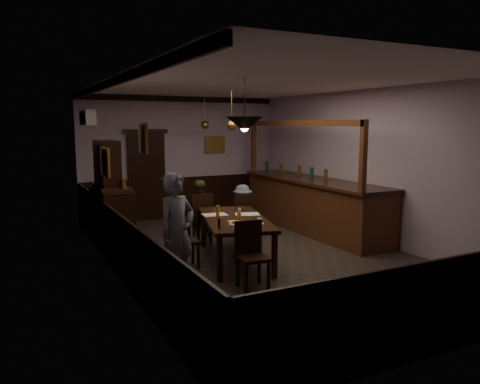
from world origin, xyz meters
TOP-DOWN VIEW (x-y plane):
  - room at (0.00, 0.00)m, footprint 5.01×8.01m
  - dining_table at (-0.52, -0.09)m, footprint 1.55×2.39m
  - chair_far_left at (-0.60, 1.24)m, footprint 0.46×0.46m
  - chair_far_right at (0.24, 1.01)m, footprint 0.56×0.56m
  - chair_near at (-0.89, -1.37)m, footprint 0.45×0.45m
  - chair_side at (-1.47, -0.05)m, footprint 0.43×0.43m
  - person_standing at (-1.87, -1.02)m, footprint 0.71×0.60m
  - person_seated_left at (-0.54, 1.52)m, footprint 0.63×0.51m
  - person_seated_right at (0.33, 1.28)m, footprint 0.72×0.41m
  - newspaper_left at (-0.73, 0.28)m, footprint 0.46×0.35m
  - newspaper_right at (-0.20, 0.07)m, footprint 0.50×0.43m
  - napkin at (-0.68, -0.36)m, footprint 0.18×0.18m
  - saucer at (-0.40, -0.73)m, footprint 0.15×0.15m
  - coffee_cup at (-0.37, -0.69)m, footprint 0.10×0.10m
  - pastry_plate at (-0.75, -0.59)m, footprint 0.22×0.22m
  - pastry_ring_a at (-0.74, -0.57)m, footprint 0.13×0.13m
  - pastry_ring_b at (-0.71, -0.59)m, footprint 0.13×0.13m
  - soda_can at (-0.52, -0.24)m, footprint 0.07×0.07m
  - beer_glass at (-0.77, 0.06)m, footprint 0.06×0.06m
  - water_glass at (-0.42, -0.06)m, footprint 0.06×0.06m
  - pepper_mill at (-1.07, -0.68)m, footprint 0.04×0.04m
  - sideboard at (-2.21, 1.76)m, footprint 0.55×1.53m
  - bar_counter at (1.99, 1.18)m, footprint 1.00×4.28m
  - door_back at (-0.90, 3.95)m, footprint 0.90×0.06m
  - ac_unit at (-2.38, 2.90)m, footprint 0.20×0.85m
  - picture_left_small at (-2.46, -1.60)m, footprint 0.04×0.28m
  - picture_left_large at (-2.46, 0.80)m, footprint 0.04×0.62m
  - picture_back at (0.90, 3.96)m, footprint 0.55×0.04m
  - pendant_iron at (-0.74, -0.87)m, footprint 0.56×0.56m
  - pendant_brass_mid at (0.10, 1.31)m, footprint 0.20×0.20m
  - pendant_brass_far at (0.30, 3.17)m, footprint 0.20×0.20m

SIDE VIEW (x-z plane):
  - chair_side at x=-1.47m, z-range 0.04..0.96m
  - chair_near at x=-0.89m, z-range 0.05..1.00m
  - chair_far_right at x=0.24m, z-range 0.05..1.01m
  - chair_far_left at x=-0.60m, z-range 0.05..1.04m
  - person_seated_right at x=0.33m, z-range 0.00..1.10m
  - bar_counter at x=1.99m, z-range -0.59..1.81m
  - person_seated_left at x=-0.54m, z-range 0.00..1.22m
  - dining_table at x=-0.52m, z-range 0.31..1.06m
  - napkin at x=-0.68m, z-range 0.75..0.75m
  - newspaper_left at x=-0.73m, z-range 0.75..0.76m
  - newspaper_right at x=-0.20m, z-range 0.75..0.76m
  - saucer at x=-0.40m, z-range 0.75..0.76m
  - pastry_plate at x=-0.75m, z-range 0.75..0.76m
  - pastry_ring_a at x=-0.74m, z-range 0.77..0.81m
  - pastry_ring_b at x=-0.71m, z-range 0.77..0.81m
  - coffee_cup at x=-0.37m, z-range 0.76..0.84m
  - soda_can at x=-0.52m, z-range 0.75..0.87m
  - sideboard at x=-2.21m, z-range -0.20..1.82m
  - pepper_mill at x=-1.07m, z-range 0.75..0.89m
  - water_glass at x=-0.42m, z-range 0.75..0.90m
  - person_standing at x=-1.87m, z-range 0.00..1.66m
  - beer_glass at x=-0.77m, z-range 0.75..0.95m
  - door_back at x=-0.90m, z-range 0.00..2.10m
  - room at x=0.00m, z-range -0.01..3.01m
  - picture_left_large at x=-2.46m, z-range 1.46..1.94m
  - picture_back at x=0.90m, z-range 1.59..2.01m
  - picture_left_small at x=-2.46m, z-range 1.97..2.33m
  - pendant_brass_mid at x=0.10m, z-range 1.89..2.70m
  - pendant_brass_far at x=0.30m, z-range 1.89..2.70m
  - pendant_iron at x=-0.74m, z-range 1.92..2.71m
  - ac_unit at x=-2.38m, z-range 2.30..2.60m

